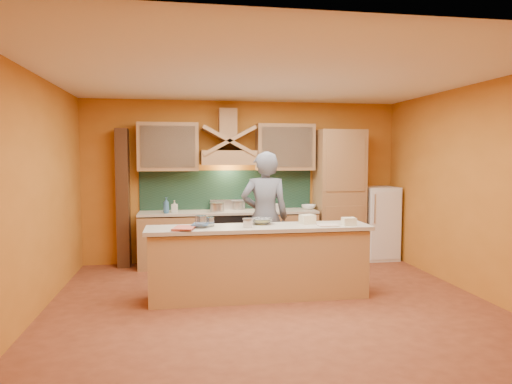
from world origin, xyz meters
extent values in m
cube|color=brown|center=(0.00, 0.00, 0.00)|extent=(5.50, 5.00, 0.01)
cube|color=white|center=(0.00, 0.00, 2.80)|extent=(5.50, 5.00, 0.01)
cube|color=#C47526|center=(0.00, 2.50, 1.40)|extent=(5.50, 0.02, 2.80)
cube|color=#C47526|center=(0.00, -2.50, 1.40)|extent=(5.50, 0.02, 2.80)
cube|color=#C47526|center=(-2.75, 0.00, 1.40)|extent=(0.02, 5.00, 2.80)
cube|color=#C47526|center=(2.75, 0.00, 1.40)|extent=(0.02, 5.00, 2.80)
cube|color=#A17449|center=(-1.25, 2.20, 0.43)|extent=(1.10, 0.60, 0.86)
cube|color=#A17449|center=(0.65, 2.20, 0.43)|extent=(1.10, 0.60, 0.86)
cube|color=beige|center=(-0.30, 2.20, 0.90)|extent=(3.00, 0.62, 0.04)
cube|color=black|center=(-0.30, 2.20, 0.45)|extent=(0.60, 0.58, 0.90)
cube|color=#163125|center=(-0.30, 2.48, 1.25)|extent=(3.00, 0.03, 0.70)
cube|color=#A17449|center=(-0.30, 2.25, 1.82)|extent=(0.92, 0.50, 0.24)
cube|color=#A17449|center=(-0.30, 2.35, 2.40)|extent=(0.30, 0.30, 0.50)
cube|color=#A17449|center=(-1.30, 2.33, 2.00)|extent=(1.00, 0.35, 0.80)
cube|color=#A17449|center=(0.70, 2.33, 2.00)|extent=(1.00, 0.35, 0.80)
cube|color=#A17449|center=(1.65, 2.20, 1.15)|extent=(0.80, 0.60, 2.30)
cube|color=white|center=(2.40, 2.20, 0.65)|extent=(0.58, 0.60, 1.30)
cube|color=#472816|center=(-2.05, 2.35, 1.15)|extent=(0.20, 0.30, 2.30)
cube|color=tan|center=(-0.10, 0.30, 0.44)|extent=(2.80, 0.55, 0.88)
cube|color=beige|center=(-0.10, 0.30, 0.92)|extent=(2.90, 0.62, 0.05)
imported|color=slate|center=(0.11, 1.05, 0.96)|extent=(0.74, 0.53, 1.91)
cylinder|color=silver|center=(-0.51, 2.11, 0.98)|extent=(0.25, 0.25, 0.15)
cylinder|color=#B8B7BE|center=(-0.13, 2.38, 0.97)|extent=(0.21, 0.21, 0.15)
imported|color=beige|center=(-1.21, 2.14, 1.02)|extent=(0.11, 0.11, 0.20)
imported|color=#356393|center=(-1.34, 2.03, 1.05)|extent=(0.14, 0.14, 0.26)
imported|color=white|center=(1.11, 2.23, 0.96)|extent=(0.29, 0.29, 0.08)
cube|color=silver|center=(0.41, 2.07, 0.98)|extent=(0.37, 0.32, 0.11)
imported|color=#BF5544|center=(-1.18, 0.19, 0.96)|extent=(0.32, 0.38, 0.03)
imported|color=#3D5D86|center=(-0.95, 0.37, 0.98)|extent=(0.26, 0.32, 0.02)
cylinder|color=silver|center=(-0.85, 0.26, 1.02)|extent=(0.18, 0.18, 0.16)
cylinder|color=silver|center=(-0.74, 0.35, 1.01)|extent=(0.16, 0.16, 0.12)
cube|color=silver|center=(-0.26, 0.21, 0.99)|extent=(0.13, 0.13, 0.09)
imported|color=silver|center=(-0.04, 0.46, 0.98)|extent=(0.36, 0.36, 0.08)
cube|color=beige|center=(0.78, 0.16, 0.95)|extent=(0.26, 0.20, 0.02)
cube|color=#EDE8C3|center=(0.57, 0.39, 1.00)|extent=(0.22, 0.19, 0.12)
cube|color=beige|center=(1.06, 0.15, 1.00)|extent=(0.17, 0.14, 0.10)
camera|label=1|loc=(-1.08, -5.46, 1.85)|focal=32.00mm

